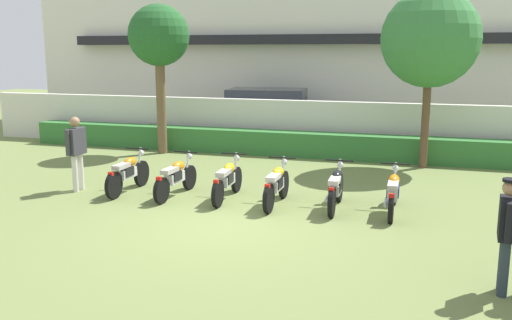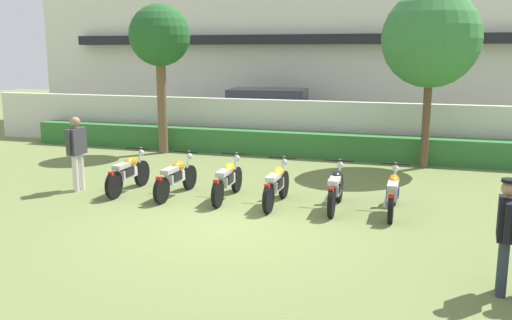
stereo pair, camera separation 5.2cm
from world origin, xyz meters
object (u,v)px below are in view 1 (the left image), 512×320
officer_0 (507,227)px  motorcycle_in_row_0 (128,173)px  motorcycle_in_row_5 (393,192)px  inspector_person (76,147)px  tree_far_side (430,39)px  motorcycle_in_row_2 (227,180)px  tree_near_inspector (159,38)px  motorcycle_in_row_3 (276,185)px  parked_car (271,116)px  motorcycle_in_row_4 (336,188)px  motorcycle_in_row_1 (176,177)px

officer_0 → motorcycle_in_row_0: bearing=-19.2°
motorcycle_in_row_5 → inspector_person: size_ratio=1.10×
tree_far_side → inspector_person: size_ratio=2.80×
motorcycle_in_row_0 → motorcycle_in_row_5: bearing=-89.6°
tree_far_side → motorcycle_in_row_2: tree_far_side is taller
tree_near_inspector → motorcycle_in_row_3: bearing=-43.5°
motorcycle_in_row_0 → motorcycle_in_row_3: size_ratio=1.02×
parked_car → motorcycle_in_row_5: (4.75, -7.87, -0.50)m
motorcycle_in_row_4 → officer_0: bearing=-141.9°
motorcycle_in_row_3 → officer_0: bearing=-129.3°
tree_near_inspector → officer_0: size_ratio=2.92×
motorcycle_in_row_2 → motorcycle_in_row_3: size_ratio=1.04×
motorcycle_in_row_2 → officer_0: size_ratio=1.22×
motorcycle_in_row_3 → tree_far_side: bearing=-31.0°
motorcycle_in_row_1 → tree_far_side: bearing=-44.7°
tree_far_side → motorcycle_in_row_0: bearing=-143.2°
tree_far_side → motorcycle_in_row_0: size_ratio=2.58×
motorcycle_in_row_1 → officer_0: officer_0 is taller
parked_car → motorcycle_in_row_2: parked_car is taller
motorcycle_in_row_0 → inspector_person: 1.34m
parked_car → motorcycle_in_row_4: parked_car is taller
motorcycle_in_row_2 → motorcycle_in_row_4: motorcycle_in_row_4 is taller
motorcycle_in_row_3 → motorcycle_in_row_4: bearing=-86.9°
tree_far_side → motorcycle_in_row_5: 5.73m
motorcycle_in_row_0 → motorcycle_in_row_1: bearing=-90.6°
motorcycle_in_row_0 → motorcycle_in_row_3: (3.57, -0.05, -0.00)m
motorcycle_in_row_4 → inspector_person: size_ratio=1.05×
tree_near_inspector → motorcycle_in_row_4: size_ratio=2.55×
parked_car → officer_0: (6.40, -11.29, -0.01)m
tree_far_side → motorcycle_in_row_5: size_ratio=2.55×
parked_car → officer_0: 12.98m
motorcycle_in_row_2 → inspector_person: size_ratio=1.11×
motorcycle_in_row_2 → parked_car: bearing=6.6°
motorcycle_in_row_0 → motorcycle_in_row_2: size_ratio=0.97×
motorcycle_in_row_5 → inspector_person: (-7.14, -0.29, 0.60)m
motorcycle_in_row_1 → motorcycle_in_row_3: size_ratio=1.03×
motorcycle_in_row_0 → motorcycle_in_row_5: 5.96m
motorcycle_in_row_1 → motorcycle_in_row_5: 4.74m
tree_far_side → inspector_person: (-7.68, -5.08, -2.49)m
motorcycle_in_row_1 → inspector_person: size_ratio=1.10×
parked_car → tree_near_inspector: 4.96m
inspector_person → motorcycle_in_row_4: bearing=2.3°
parked_car → inspector_person: (-2.39, -8.16, 0.10)m
inspector_person → motorcycle_in_row_5: bearing=2.3°
motorcycle_in_row_4 → motorcycle_in_row_5: size_ratio=0.96×
inspector_person → motorcycle_in_row_0: bearing=10.5°
motorcycle_in_row_5 → parked_car: bearing=30.3°
motorcycle_in_row_0 → motorcycle_in_row_4: motorcycle_in_row_0 is taller
motorcycle_in_row_0 → motorcycle_in_row_3: 3.57m
tree_near_inspector → motorcycle_in_row_0: size_ratio=2.46×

